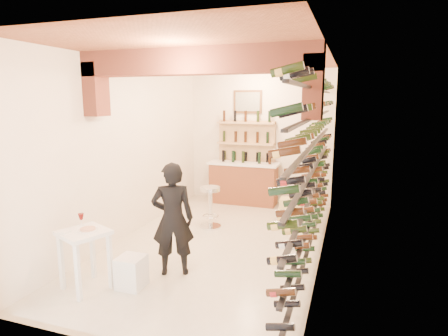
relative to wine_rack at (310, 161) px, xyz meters
name	(u,v)px	position (x,y,z in m)	size (l,w,h in m)	color
ground	(219,243)	(-1.53, 0.00, -1.55)	(6.00, 6.00, 0.00)	beige
room_shell	(213,116)	(-1.53, -0.26, 0.70)	(3.52, 6.02, 3.21)	white
wine_rack	(310,161)	(0.00, 0.00, 0.00)	(0.32, 5.70, 2.56)	black
back_counter	(243,182)	(-1.83, 2.65, -1.02)	(1.70, 0.62, 1.29)	brown
back_shelving	(246,155)	(-1.83, 2.89, -0.38)	(1.40, 0.31, 2.73)	tan
tasting_table	(84,241)	(-2.67, -2.08, -0.88)	(0.73, 0.73, 0.98)	white
white_stool	(131,272)	(-2.12, -1.86, -1.33)	(0.34, 0.34, 0.43)	white
person	(173,219)	(-1.76, -1.30, -0.72)	(0.60, 0.40, 1.65)	black
chrome_barstool	(210,204)	(-1.96, 0.73, -1.07)	(0.42, 0.42, 0.82)	silver
crate_lower	(291,218)	(-0.46, 1.32, -1.39)	(0.52, 0.37, 0.31)	#E0C87B
crate_upper	(291,205)	(-0.46, 1.32, -1.11)	(0.43, 0.30, 0.25)	#E0C87B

